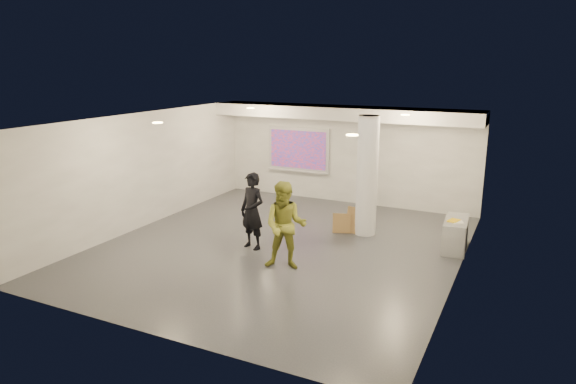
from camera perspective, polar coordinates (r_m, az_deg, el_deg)
The scene contains 20 objects.
floor at distance 12.21m, azimuth -0.82°, elevation -6.11°, with size 8.00×9.00×0.01m, color #373A3F.
ceiling at distance 11.51m, azimuth -0.88°, elevation 8.03°, with size 8.00×9.00×0.01m, color white.
wall_back at distance 15.84m, azimuth 6.51°, elevation 4.16°, with size 8.00×0.01×3.00m, color silver.
wall_front at distance 8.17m, azimuth -15.26°, elevation -5.91°, with size 8.00×0.01×3.00m, color silver.
wall_left at distance 13.99m, azimuth -15.66°, elevation 2.39°, with size 0.01×9.00×3.00m, color silver.
wall_right at distance 10.64m, azimuth 18.77°, elevation -1.48°, with size 0.01×9.00×3.00m, color silver.
soffit_band at distance 15.14m, azimuth 5.94°, elevation 8.76°, with size 8.00×1.10×0.36m, color silver.
downlight_nw at distance 14.75m, azimuth -4.18°, elevation 9.28°, with size 0.22×0.22×0.02m, color #F8DB7E.
downlight_ne at distance 13.12m, azimuth 12.89°, elevation 8.35°, with size 0.22×0.22×0.02m, color #F8DB7E.
downlight_sw at distance 11.48m, azimuth -14.29°, elevation 7.47°, with size 0.22×0.22×0.02m, color #F8DB7E.
downlight_se at distance 9.29m, azimuth 7.15°, elevation 6.30°, with size 0.22×0.22×0.02m, color #F8DB7E.
column at distance 12.86m, azimuth 8.78°, elevation 1.74°, with size 0.52×0.52×3.00m, color white.
projection_screen at distance 16.38m, azimuth 1.16°, elevation 4.68°, with size 2.10×0.13×1.42m.
credenza at distance 12.58m, azimuth 18.10°, elevation -4.48°, with size 0.51×1.23×0.72m, color gray.
papers_stack at distance 12.27m, azimuth 18.37°, elevation -3.17°, with size 0.22×0.28×0.02m, color white.
postit_pad at distance 12.32m, azimuth 17.95°, elevation -3.04°, with size 0.21×0.29×0.03m, color yellow.
cardboard_back at distance 13.13m, azimuth 7.74°, elevation -3.22°, with size 0.62×0.06×0.67m, color olive.
cardboard_front at distance 13.18m, azimuth 5.98°, elevation -3.47°, with size 0.46×0.05×0.50m, color olive.
woman at distance 11.90m, azimuth -3.99°, elevation -2.13°, with size 0.66×0.43×1.80m, color black.
man at distance 10.70m, azimuth -0.28°, elevation -3.77°, with size 0.91×0.71×1.88m, color olive.
Camera 1 is at (5.15, -10.22, 4.24)m, focal length 32.00 mm.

